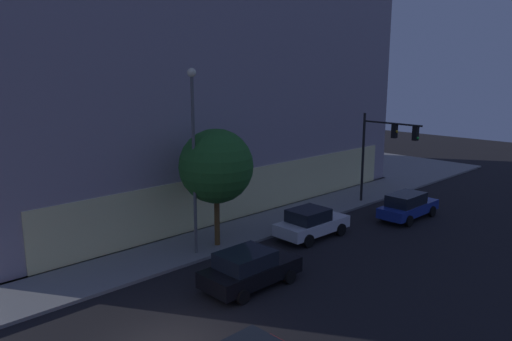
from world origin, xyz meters
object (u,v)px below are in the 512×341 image
object	(u,v)px
sidewalk_tree	(216,166)
street_lamp_sidewalk	(193,142)
traffic_light_far_corner	(384,143)
car_black	(249,268)
car_blue	(408,206)
car_white	(311,223)
modern_building	(150,52)

from	to	relation	value
sidewalk_tree	street_lamp_sidewalk	bearing A→B (deg)	-174.82
traffic_light_far_corner	street_lamp_sidewalk	bearing A→B (deg)	173.41
traffic_light_far_corner	car_black	world-z (taller)	traffic_light_far_corner
car_black	car_blue	bearing A→B (deg)	0.97
street_lamp_sidewalk	car_white	world-z (taller)	street_lamp_sidewalk
car_blue	car_black	bearing A→B (deg)	-179.03
modern_building	sidewalk_tree	bearing A→B (deg)	-110.34
modern_building	street_lamp_sidewalk	distance (m)	16.68
street_lamp_sidewalk	car_blue	xyz separation A→B (m)	(13.47, -4.34, -4.97)
car_black	sidewalk_tree	bearing A→B (deg)	66.32
modern_building	car_black	distance (m)	22.64
car_blue	sidewalk_tree	bearing A→B (deg)	159.49
traffic_light_far_corner	car_white	distance (m)	9.08
street_lamp_sidewalk	car_white	xyz separation A→B (m)	(6.34, -2.32, -4.99)
modern_building	car_blue	world-z (taller)	modern_building
car_white	car_blue	distance (m)	7.41
traffic_light_far_corner	car_blue	bearing A→B (deg)	-113.62
street_lamp_sidewalk	car_black	world-z (taller)	street_lamp_sidewalk
car_black	car_blue	distance (m)	14.03
street_lamp_sidewalk	sidewalk_tree	distance (m)	2.08
street_lamp_sidewalk	car_white	size ratio (longest dim) A/B	2.03
modern_building	sidewalk_tree	xyz separation A→B (m)	(-5.30, -14.29, -6.27)
street_lamp_sidewalk	car_black	distance (m)	6.80
traffic_light_far_corner	car_black	bearing A→B (deg)	-169.25
sidewalk_tree	modern_building	bearing A→B (deg)	69.66
street_lamp_sidewalk	car_blue	size ratio (longest dim) A/B	1.93
modern_building	car_blue	xyz separation A→B (m)	(6.66, -18.77, -9.83)
modern_building	traffic_light_far_corner	bearing A→B (deg)	-64.13
traffic_light_far_corner	sidewalk_tree	world-z (taller)	traffic_light_far_corner
sidewalk_tree	car_blue	size ratio (longest dim) A/B	1.30
street_lamp_sidewalk	car_blue	distance (m)	15.00
modern_building	traffic_light_far_corner	distance (m)	18.96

